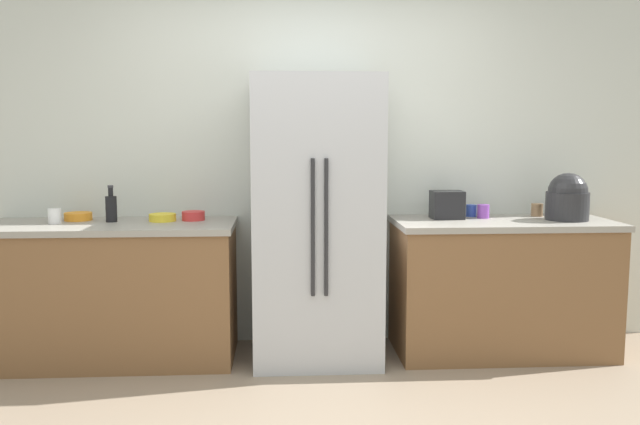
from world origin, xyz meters
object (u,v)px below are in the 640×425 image
cup_c (471,211)px  rice_cooker (567,199)px  cup_b (537,210)px  bowl_a (163,217)px  bowl_c (78,216)px  cup_a (55,216)px  refrigerator (316,220)px  cup_d (483,211)px  bowl_b (193,216)px  bottle_a (111,208)px  toaster (447,205)px

cup_c → rice_cooker: bearing=-20.8°
cup_b → bowl_a: bearing=-177.7°
cup_b → bowl_c: 3.13m
rice_cooker → cup_a: rice_cooker is taller
refrigerator → bowl_c: bearing=173.2°
cup_d → cup_b: bearing=11.1°
bowl_b → refrigerator: bearing=-10.2°
bowl_a → bowl_b: bowl_b is taller
cup_b → refrigerator: bearing=-172.1°
cup_c → bottle_a: bearing=-176.8°
toaster → rice_cooker: size_ratio=0.67×
cup_b → cup_c: bearing=178.4°
bottle_a → cup_d: 2.48m
bottle_a → cup_b: bearing=2.4°
bowl_c → rice_cooker: bearing=-3.1°
bottle_a → cup_c: bearing=3.2°
rice_cooker → bowl_a: 2.69m
cup_c → bowl_c: size_ratio=0.46×
cup_b → bowl_a: (-2.56, -0.10, -0.02)m
rice_cooker → cup_b: size_ratio=3.55×
rice_cooker → cup_b: bearing=119.9°
cup_c → bowl_c: (-2.67, -0.04, -0.01)m
cup_b → bowl_b: cup_b is taller
refrigerator → bowl_b: bearing=169.8°
toaster → cup_b: (0.66, 0.09, -0.05)m
bowl_a → toaster: bearing=0.4°
bowl_c → refrigerator: bearing=-6.8°
toaster → rice_cooker: 0.79m
bottle_a → cup_c: bottle_a is taller
rice_cooker → cup_b: (-0.12, 0.21, -0.10)m
refrigerator → bowl_a: (-1.01, 0.11, 0.01)m
cup_d → toaster: bearing=-177.6°
toaster → cup_c: toaster is taller
bottle_a → cup_a: (-0.34, -0.06, -0.05)m
cup_c → bowl_c: bearing=-179.1°
cup_b → bowl_a: 2.57m
rice_cooker → cup_a: (-3.35, 0.02, -0.10)m
cup_b → bowl_c: bearing=-179.5°
rice_cooker → cup_a: bearing=179.6°
rice_cooker → cup_c: 0.63m
cup_a → bowl_a: cup_a is taller
refrigerator → bowl_b: (-0.81, 0.15, 0.02)m
cup_a → bowl_c: cup_a is taller
bowl_a → bowl_c: 0.57m
cup_b → cup_c: (-0.46, 0.01, -0.00)m
refrigerator → bottle_a: 1.34m
refrigerator → bowl_c: size_ratio=10.26×
bowl_c → cup_c: bearing=0.9°
refrigerator → bowl_c: 1.58m
refrigerator → cup_d: refrigerator is taller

